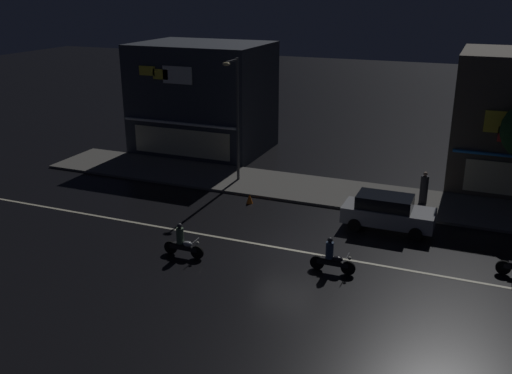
% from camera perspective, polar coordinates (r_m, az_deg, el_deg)
% --- Properties ---
extents(ground_plane, '(140.00, 140.00, 0.00)m').
position_cam_1_polar(ground_plane, '(25.46, 2.90, -6.22)').
color(ground_plane, black).
extents(lane_divider_stripe, '(34.30, 0.16, 0.01)m').
position_cam_1_polar(lane_divider_stripe, '(25.45, 2.90, -6.21)').
color(lane_divider_stripe, beige).
rests_on(lane_divider_stripe, ground).
extents(sidewalk_far, '(36.11, 4.51, 0.14)m').
position_cam_1_polar(sidewalk_far, '(32.34, 7.52, -0.50)').
color(sidewalk_far, '#5B5954').
rests_on(sidewalk_far, ground).
extents(storefront_center_block, '(8.79, 6.86, 7.43)m').
position_cam_1_polar(storefront_center_block, '(40.26, -5.30, 8.93)').
color(storefront_center_block, '#2D333D').
rests_on(storefront_center_block, ground).
extents(streetlamp_west, '(0.44, 1.64, 7.14)m').
position_cam_1_polar(streetlamp_west, '(32.70, -2.02, 7.69)').
color(streetlamp_west, '#47494C').
rests_on(streetlamp_west, sidewalk_far).
extents(pedestrian_on_sidewalk, '(0.42, 0.42, 1.74)m').
position_cam_1_polar(pedestrian_on_sidewalk, '(31.25, 16.50, -0.20)').
color(pedestrian_on_sidewalk, '#232328').
rests_on(pedestrian_on_sidewalk, sidewalk_far).
extents(parked_car_near_kerb, '(4.30, 1.98, 1.67)m').
position_cam_1_polar(parked_car_near_kerb, '(27.88, 13.04, -2.42)').
color(parked_car_near_kerb, '#9EA0A5').
rests_on(parked_car_near_kerb, ground).
extents(motorcycle_following, '(1.90, 0.60, 1.52)m').
position_cam_1_polar(motorcycle_following, '(23.43, 7.59, -7.05)').
color(motorcycle_following, black).
rests_on(motorcycle_following, ground).
extents(motorcycle_opposite_lane, '(1.90, 0.60, 1.52)m').
position_cam_1_polar(motorcycle_opposite_lane, '(24.72, -7.40, -5.56)').
color(motorcycle_opposite_lane, black).
rests_on(motorcycle_opposite_lane, ground).
extents(traffic_cone, '(0.36, 0.36, 0.55)m').
position_cam_1_polar(traffic_cone, '(30.52, -0.65, -1.15)').
color(traffic_cone, orange).
rests_on(traffic_cone, ground).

